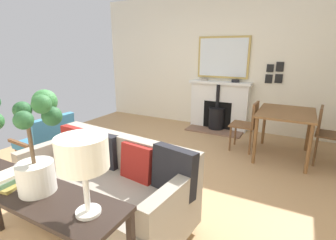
{
  "coord_description": "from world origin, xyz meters",
  "views": [
    {
      "loc": [
        2.39,
        1.74,
        1.65
      ],
      "look_at": [
        -0.57,
        0.15,
        0.69
      ],
      "focal_mm": 26.63,
      "sensor_mm": 36.0,
      "label": 1
    }
  ],
  "objects_px": {
    "book_stack": "(11,178)",
    "dining_table": "(286,118)",
    "ottoman": "(136,159)",
    "mantel_bowl_near": "(204,79)",
    "dining_chair_near_fireplace": "(249,122)",
    "potted_plant": "(34,141)",
    "dining_chair_by_back_wall": "(326,131)",
    "armchair_accent": "(48,139)",
    "table_lamp_far_end": "(83,155)",
    "mantel_bowl_far": "(235,81)",
    "fireplace": "(218,108)",
    "console_table": "(25,199)",
    "sofa": "(108,185)"
  },
  "relations": [
    {
      "from": "book_stack",
      "to": "dining_table",
      "type": "xyz_separation_m",
      "value": [
        -3.22,
        1.53,
        -0.16
      ]
    },
    {
      "from": "ottoman",
      "to": "mantel_bowl_near",
      "type": "bearing_deg",
      "value": -179.92
    },
    {
      "from": "dining_chair_near_fireplace",
      "to": "potted_plant",
      "type": "bearing_deg",
      "value": -13.25
    },
    {
      "from": "ottoman",
      "to": "book_stack",
      "type": "height_order",
      "value": "book_stack"
    },
    {
      "from": "potted_plant",
      "to": "dining_chair_by_back_wall",
      "type": "distance_m",
      "value": 3.71
    },
    {
      "from": "armchair_accent",
      "to": "table_lamp_far_end",
      "type": "distance_m",
      "value": 2.42
    },
    {
      "from": "mantel_bowl_near",
      "to": "book_stack",
      "type": "relative_size",
      "value": 0.52
    },
    {
      "from": "mantel_bowl_far",
      "to": "ottoman",
      "type": "bearing_deg",
      "value": -14.34
    },
    {
      "from": "ottoman",
      "to": "potted_plant",
      "type": "bearing_deg",
      "value": 13.83
    },
    {
      "from": "mantel_bowl_far",
      "to": "ottoman",
      "type": "height_order",
      "value": "mantel_bowl_far"
    },
    {
      "from": "ottoman",
      "to": "dining_chair_near_fireplace",
      "type": "height_order",
      "value": "dining_chair_near_fireplace"
    },
    {
      "from": "fireplace",
      "to": "ottoman",
      "type": "xyz_separation_m",
      "value": [
        2.52,
        -0.34,
        -0.21
      ]
    },
    {
      "from": "mantel_bowl_far",
      "to": "mantel_bowl_near",
      "type": "bearing_deg",
      "value": -90.0
    },
    {
      "from": "armchair_accent",
      "to": "potted_plant",
      "type": "relative_size",
      "value": 1.22
    },
    {
      "from": "fireplace",
      "to": "console_table",
      "type": "height_order",
      "value": "fireplace"
    },
    {
      "from": "dining_chair_near_fireplace",
      "to": "ottoman",
      "type": "bearing_deg",
      "value": -35.82
    },
    {
      "from": "mantel_bowl_far",
      "to": "dining_chair_by_back_wall",
      "type": "relative_size",
      "value": 0.18
    },
    {
      "from": "dining_chair_near_fireplace",
      "to": "armchair_accent",
      "type": "bearing_deg",
      "value": -48.55
    },
    {
      "from": "ottoman",
      "to": "book_stack",
      "type": "bearing_deg",
      "value": 4.93
    },
    {
      "from": "ottoman",
      "to": "dining_chair_by_back_wall",
      "type": "relative_size",
      "value": 1.0
    },
    {
      "from": "sofa",
      "to": "mantel_bowl_near",
      "type": "bearing_deg",
      "value": -175.41
    },
    {
      "from": "mantel_bowl_far",
      "to": "dining_table",
      "type": "xyz_separation_m",
      "value": [
        0.96,
        1.02,
        -0.4
      ]
    },
    {
      "from": "dining_chair_near_fireplace",
      "to": "mantel_bowl_near",
      "type": "bearing_deg",
      "value": -130.25
    },
    {
      "from": "ottoman",
      "to": "table_lamp_far_end",
      "type": "height_order",
      "value": "table_lamp_far_end"
    },
    {
      "from": "table_lamp_far_end",
      "to": "potted_plant",
      "type": "bearing_deg",
      "value": -95.14
    },
    {
      "from": "mantel_bowl_far",
      "to": "ottoman",
      "type": "distance_m",
      "value": 2.74
    },
    {
      "from": "dining_chair_by_back_wall",
      "to": "console_table",
      "type": "bearing_deg",
      "value": -31.26
    },
    {
      "from": "mantel_bowl_far",
      "to": "armchair_accent",
      "type": "relative_size",
      "value": 0.19
    },
    {
      "from": "dining_chair_near_fireplace",
      "to": "table_lamp_far_end",
      "type": "bearing_deg",
      "value": -5.06
    },
    {
      "from": "console_table",
      "to": "mantel_bowl_far",
      "type": "bearing_deg",
      "value": 174.64
    },
    {
      "from": "dining_chair_by_back_wall",
      "to": "mantel_bowl_near",
      "type": "bearing_deg",
      "value": -113.36
    },
    {
      "from": "dining_table",
      "to": "dining_chair_by_back_wall",
      "type": "bearing_deg",
      "value": 90.77
    },
    {
      "from": "mantel_bowl_near",
      "to": "mantel_bowl_far",
      "type": "distance_m",
      "value": 0.65
    },
    {
      "from": "potted_plant",
      "to": "armchair_accent",
      "type": "bearing_deg",
      "value": -126.95
    },
    {
      "from": "fireplace",
      "to": "table_lamp_far_end",
      "type": "height_order",
      "value": "table_lamp_far_end"
    },
    {
      "from": "fireplace",
      "to": "mantel_bowl_near",
      "type": "distance_m",
      "value": 0.68
    },
    {
      "from": "table_lamp_far_end",
      "to": "dining_chair_near_fireplace",
      "type": "distance_m",
      "value": 3.28
    },
    {
      "from": "sofa",
      "to": "dining_chair_by_back_wall",
      "type": "relative_size",
      "value": 2.11
    },
    {
      "from": "mantel_bowl_far",
      "to": "table_lamp_far_end",
      "type": "distance_m",
      "value": 4.18
    },
    {
      "from": "console_table",
      "to": "ottoman",
      "type": "bearing_deg",
      "value": -171.01
    },
    {
      "from": "sofa",
      "to": "console_table",
      "type": "xyz_separation_m",
      "value": [
        0.79,
        -0.01,
        0.3
      ]
    },
    {
      "from": "ottoman",
      "to": "dining_table",
      "type": "height_order",
      "value": "dining_table"
    },
    {
      "from": "armchair_accent",
      "to": "dining_table",
      "type": "distance_m",
      "value": 3.47
    },
    {
      "from": "mantel_bowl_near",
      "to": "book_stack",
      "type": "bearing_deg",
      "value": 1.98
    },
    {
      "from": "sofa",
      "to": "book_stack",
      "type": "relative_size",
      "value": 6.24
    },
    {
      "from": "mantel_bowl_near",
      "to": "potted_plant",
      "type": "height_order",
      "value": "potted_plant"
    },
    {
      "from": "mantel_bowl_far",
      "to": "sofa",
      "type": "distance_m",
      "value": 3.48
    },
    {
      "from": "console_table",
      "to": "dining_table",
      "type": "height_order",
      "value": "console_table"
    },
    {
      "from": "mantel_bowl_far",
      "to": "ottoman",
      "type": "relative_size",
      "value": 0.18
    },
    {
      "from": "sofa",
      "to": "ottoman",
      "type": "height_order",
      "value": "sofa"
    }
  ]
}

